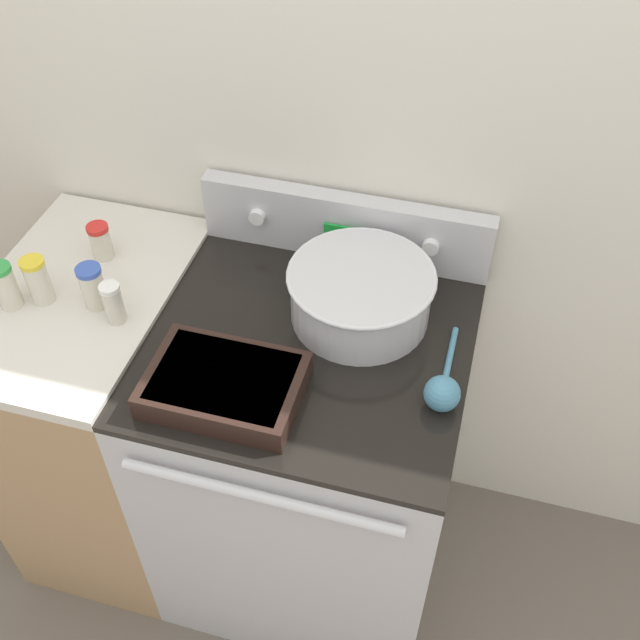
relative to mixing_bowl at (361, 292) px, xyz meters
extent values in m
cube|color=silver|center=(-0.09, 0.27, 0.23)|extent=(8.00, 0.05, 2.50)
cube|color=#BCBCC1|center=(-0.09, -0.11, -0.56)|extent=(0.73, 0.69, 0.93)
cube|color=black|center=(-0.09, -0.11, -0.08)|extent=(0.73, 0.69, 0.02)
cylinder|color=silver|center=(-0.09, -0.48, -0.15)|extent=(0.60, 0.02, 0.02)
cube|color=#BCBCC1|center=(-0.09, 0.21, 0.01)|extent=(0.73, 0.05, 0.17)
cylinder|color=white|center=(-0.31, 0.17, 0.02)|extent=(0.04, 0.02, 0.04)
cylinder|color=white|center=(0.13, 0.17, 0.02)|extent=(0.04, 0.02, 0.04)
cube|color=green|center=(-0.09, 0.18, 0.02)|extent=(0.09, 0.01, 0.03)
cube|color=tan|center=(-0.68, -0.11, -0.56)|extent=(0.45, 0.69, 0.93)
cube|color=silver|center=(-0.68, -0.11, -0.08)|extent=(0.45, 0.69, 0.03)
cylinder|color=silver|center=(0.00, 0.00, -0.01)|extent=(0.32, 0.32, 0.13)
torus|color=silver|center=(0.00, 0.00, 0.05)|extent=(0.34, 0.34, 0.01)
cylinder|color=beige|center=(0.00, 0.00, 0.04)|extent=(0.29, 0.29, 0.02)
cube|color=black|center=(-0.22, -0.31, -0.04)|extent=(0.32, 0.23, 0.06)
cube|color=#B2894C|center=(-0.22, -0.31, -0.03)|extent=(0.28, 0.20, 0.03)
cylinder|color=teal|center=(0.22, -0.10, -0.07)|extent=(0.01, 0.22, 0.01)
sphere|color=teal|center=(0.22, -0.21, -0.04)|extent=(0.08, 0.08, 0.08)
cylinder|color=beige|center=(-0.53, -0.17, -0.02)|extent=(0.04, 0.04, 0.09)
cylinder|color=white|center=(-0.53, -0.17, 0.04)|extent=(0.05, 0.05, 0.01)
cylinder|color=beige|center=(-0.60, -0.14, -0.01)|extent=(0.06, 0.06, 0.10)
cylinder|color=#3856B7|center=(-0.60, -0.14, 0.04)|extent=(0.06, 0.06, 0.01)
cylinder|color=beige|center=(-0.67, 0.02, -0.02)|extent=(0.05, 0.05, 0.08)
cylinder|color=red|center=(-0.67, 0.02, 0.03)|extent=(0.05, 0.05, 0.01)
cylinder|color=beige|center=(-0.73, -0.16, -0.01)|extent=(0.05, 0.05, 0.11)
cylinder|color=yellow|center=(-0.73, -0.16, 0.05)|extent=(0.06, 0.06, 0.01)
cylinder|color=beige|center=(-0.79, -0.19, -0.01)|extent=(0.05, 0.05, 0.11)
camera|label=1|loc=(0.24, -1.22, 1.17)|focal=42.00mm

